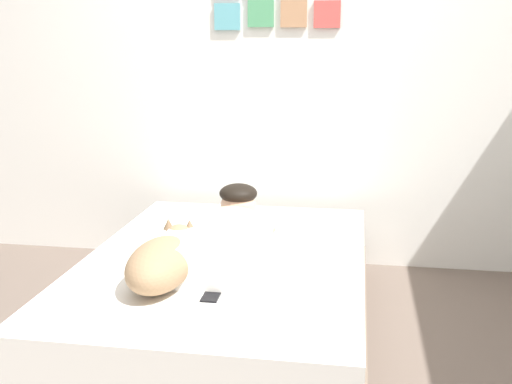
# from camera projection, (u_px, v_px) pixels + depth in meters

# --- Properties ---
(ground_plane) EXTENTS (12.83, 12.83, 0.00)m
(ground_plane) POSITION_uv_depth(u_px,v_px,m) (226.00, 380.00, 2.64)
(ground_plane) COLOR #66564C
(back_wall) EXTENTS (4.41, 0.12, 2.50)m
(back_wall) POSITION_uv_depth(u_px,v_px,m) (277.00, 65.00, 3.85)
(back_wall) COLOR silver
(back_wall) RESTS_ON ground
(bed) EXTENTS (1.35, 1.95, 0.40)m
(bed) POSITION_uv_depth(u_px,v_px,m) (226.00, 296.00, 3.01)
(bed) COLOR #726051
(bed) RESTS_ON ground
(pillow) EXTENTS (0.52, 0.32, 0.11)m
(pillow) POSITION_uv_depth(u_px,v_px,m) (228.00, 217.00, 3.42)
(pillow) COLOR white
(pillow) RESTS_ON bed
(person_lying) EXTENTS (0.43, 0.92, 0.27)m
(person_lying) POSITION_uv_depth(u_px,v_px,m) (224.00, 235.00, 2.95)
(person_lying) COLOR white
(person_lying) RESTS_ON bed
(dog) EXTENTS (0.26, 0.57, 0.21)m
(dog) POSITION_uv_depth(u_px,v_px,m) (163.00, 261.00, 2.60)
(dog) COLOR #9E7A56
(dog) RESTS_ON bed
(coffee_cup) EXTENTS (0.12, 0.09, 0.07)m
(coffee_cup) POSITION_uv_depth(u_px,v_px,m) (278.00, 224.00, 3.36)
(coffee_cup) COLOR white
(coffee_cup) RESTS_ON bed
(cell_phone) EXTENTS (0.07, 0.14, 0.01)m
(cell_phone) POSITION_uv_depth(u_px,v_px,m) (212.00, 295.00, 2.50)
(cell_phone) COLOR black
(cell_phone) RESTS_ON bed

